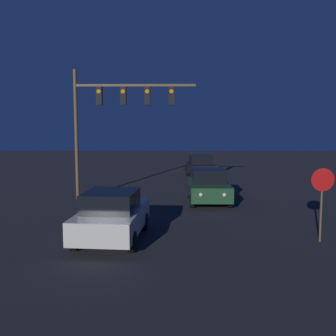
# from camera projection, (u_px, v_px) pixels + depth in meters

# --- Properties ---
(car_near) EXTENTS (2.16, 4.10, 1.62)m
(car_near) POSITION_uv_depth(u_px,v_px,m) (112.00, 215.00, 12.11)
(car_near) COLOR beige
(car_near) RESTS_ON ground_plane
(car_mid) EXTENTS (1.95, 4.01, 1.62)m
(car_mid) POSITION_uv_depth(u_px,v_px,m) (209.00, 186.00, 18.25)
(car_mid) COLOR #1E4728
(car_mid) RESTS_ON ground_plane
(car_far) EXTENTS (2.15, 4.09, 1.62)m
(car_far) POSITION_uv_depth(u_px,v_px,m) (201.00, 166.00, 27.56)
(car_far) COLOR black
(car_far) RESTS_ON ground_plane
(traffic_signal_mast) EXTENTS (6.07, 0.30, 6.51)m
(traffic_signal_mast) POSITION_uv_depth(u_px,v_px,m) (114.00, 109.00, 18.63)
(traffic_signal_mast) COLOR brown
(traffic_signal_mast) RESTS_ON ground_plane
(stop_sign) EXTENTS (0.73, 0.07, 2.37)m
(stop_sign) POSITION_uv_depth(u_px,v_px,m) (322.00, 190.00, 11.81)
(stop_sign) COLOR brown
(stop_sign) RESTS_ON ground_plane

